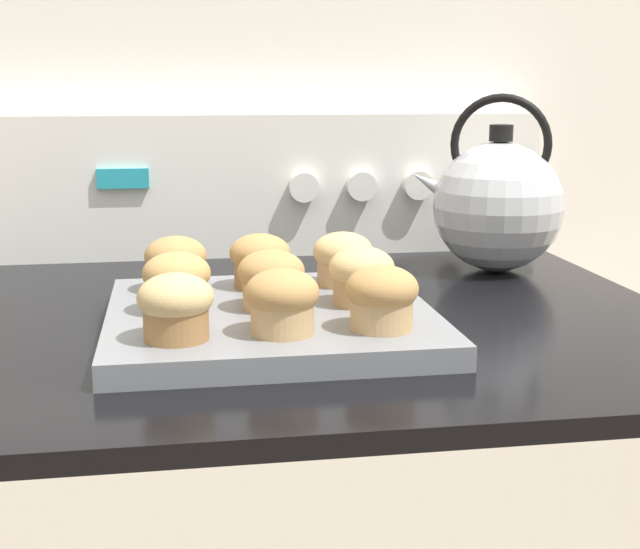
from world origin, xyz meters
The scene contains 13 objects.
wall_back centered at (0.00, 0.72, 1.20)m, with size 8.00×0.05×2.40m.
control_panel centered at (0.00, 0.67, 1.00)m, with size 0.78×0.07×0.19m.
muffin_pan centered at (-0.03, 0.28, 0.91)m, with size 0.30×0.30×0.02m.
muffin_r0_c0 centered at (-0.11, 0.19, 0.95)m, with size 0.06×0.06×0.06m.
muffin_r0_c1 centered at (-0.02, 0.19, 0.95)m, with size 0.06×0.06×0.06m.
muffin_r0_c2 centered at (0.06, 0.19, 0.95)m, with size 0.06×0.06×0.06m.
muffin_r1_c0 centered at (-0.11, 0.28, 0.95)m, with size 0.06×0.06×0.06m.
muffin_r1_c1 centered at (-0.02, 0.28, 0.95)m, with size 0.06×0.06×0.06m.
muffin_r1_c2 centered at (0.06, 0.28, 0.95)m, with size 0.06×0.06×0.06m.
muffin_r2_c0 centered at (-0.11, 0.37, 0.95)m, with size 0.06×0.06×0.06m.
muffin_r2_c1 centered at (-0.03, 0.37, 0.95)m, with size 0.06×0.06×0.06m.
muffin_r2_c2 centered at (0.06, 0.37, 0.95)m, with size 0.06×0.06×0.06m.
tea_kettle centered at (0.28, 0.51, 0.99)m, with size 0.19×0.16×0.22m.
Camera 1 is at (-0.11, -0.53, 1.13)m, focal length 50.00 mm.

